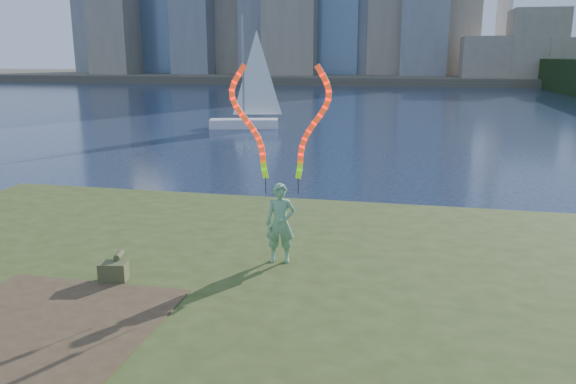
# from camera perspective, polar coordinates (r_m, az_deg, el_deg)

# --- Properties ---
(ground) EXTENTS (320.00, 320.00, 0.00)m
(ground) POSITION_cam_1_polar(r_m,az_deg,el_deg) (10.93, -3.28, -10.64)
(ground) COLOR #18243C
(ground) RESTS_ON ground
(grassy_knoll) EXTENTS (20.00, 18.00, 0.80)m
(grassy_knoll) POSITION_cam_1_polar(r_m,az_deg,el_deg) (8.82, -7.47, -14.58)
(grassy_knoll) COLOR #384719
(grassy_knoll) RESTS_ON ground
(dirt_patch) EXTENTS (3.20, 3.00, 0.02)m
(dirt_patch) POSITION_cam_1_polar(r_m,az_deg,el_deg) (8.87, -23.46, -12.10)
(dirt_patch) COLOR #47331E
(dirt_patch) RESTS_ON grassy_knoll
(far_shore) EXTENTS (320.00, 40.00, 1.20)m
(far_shore) POSITION_cam_1_polar(r_m,az_deg,el_deg) (104.68, 11.18, 11.36)
(far_shore) COLOR #4A4536
(far_shore) RESTS_ON ground
(woman_with_ribbons) EXTENTS (1.97, 0.48, 3.87)m
(woman_with_ribbons) POSITION_cam_1_polar(r_m,az_deg,el_deg) (10.05, -0.72, 0.76)
(woman_with_ribbons) COLOR #177426
(woman_with_ribbons) RESTS_ON grassy_knoll
(canvas_bag) EXTENTS (0.50, 0.56, 0.43)m
(canvas_bag) POSITION_cam_1_polar(r_m,az_deg,el_deg) (9.99, -17.26, -7.60)
(canvas_bag) COLOR brown
(canvas_bag) RESTS_ON grassy_knoll
(sailboat) EXTENTS (4.59, 2.39, 6.91)m
(sailboat) POSITION_cam_1_polar(r_m,az_deg,el_deg) (35.79, -4.14, 8.39)
(sailboat) COLOR white
(sailboat) RESTS_ON ground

